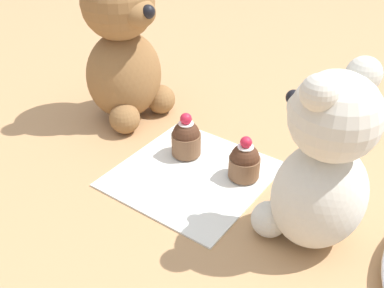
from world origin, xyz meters
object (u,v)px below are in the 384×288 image
(teddy_bear_cream, at_px, (322,167))
(cupcake_near_tan_bear, at_px, (186,138))
(teddy_bear_tan, at_px, (123,48))
(cupcake_near_cream_bear, at_px, (245,161))

(teddy_bear_cream, bearing_deg, cupcake_near_tan_bear, -84.05)
(teddy_bear_tan, height_order, cupcake_near_tan_bear, teddy_bear_tan)
(teddy_bear_cream, xyz_separation_m, cupcake_near_tan_bear, (-0.05, -0.23, -0.07))
(teddy_bear_cream, relative_size, cupcake_near_tan_bear, 3.27)
(teddy_bear_cream, relative_size, cupcake_near_cream_bear, 3.47)
(teddy_bear_tan, relative_size, cupcake_near_cream_bear, 4.04)
(teddy_bear_tan, bearing_deg, teddy_bear_cream, -99.02)
(cupcake_near_tan_bear, bearing_deg, cupcake_near_cream_bear, 91.51)
(cupcake_near_tan_bear, bearing_deg, teddy_bear_cream, 78.09)
(teddy_bear_cream, height_order, teddy_bear_tan, teddy_bear_tan)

